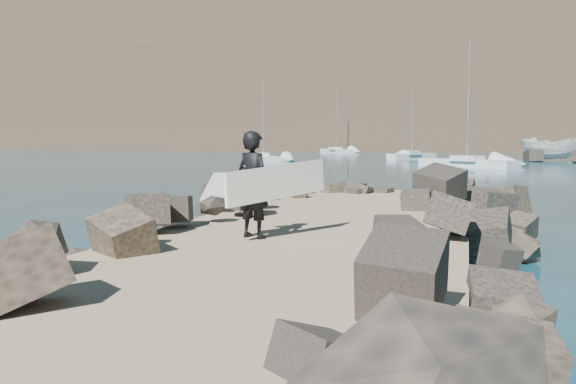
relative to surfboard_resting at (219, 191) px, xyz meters
name	(u,v)px	position (x,y,z in m)	size (l,w,h in m)	color
ground	(302,267)	(3.24, -3.93, -1.04)	(800.00, 800.00, 0.00)	#0F384C
jetty	(271,273)	(3.24, -5.93, -0.74)	(6.00, 26.00, 0.60)	#8C7759
riprap_left	(123,247)	(0.34, -5.43, -0.54)	(2.60, 22.00, 1.00)	black
riprap_right	(462,264)	(6.14, -5.43, -0.54)	(2.60, 22.00, 1.00)	black
headland	(499,83)	(13.24, 156.07, 14.96)	(360.00, 140.00, 32.00)	#2D4919
surfboard_resting	(219,191)	(0.00, 0.00, 0.00)	(0.61, 2.46, 0.08)	silver
boat_imported	(554,148)	(14.88, 56.66, 0.26)	(2.53, 6.72, 2.60)	silver
surfer_with_board	(257,184)	(2.51, -4.44, 0.54)	(1.50, 2.14, 1.95)	black
sailboat_a	(263,159)	(-12.93, 43.81, -0.69)	(4.94, 6.69, 8.37)	silver
sailboat_e	(336,151)	(-13.23, 80.91, -0.69)	(6.30, 7.54, 9.66)	silver
sailboat_c	(467,163)	(6.14, 38.63, -0.69)	(8.08, 6.74, 10.29)	silver
sailboat_b	(412,156)	(0.16, 57.24, -0.69)	(5.19, 6.21, 8.08)	silver
headland_buildings	(533,3)	(20.05, 148.26, 32.93)	(137.50, 30.50, 5.00)	white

